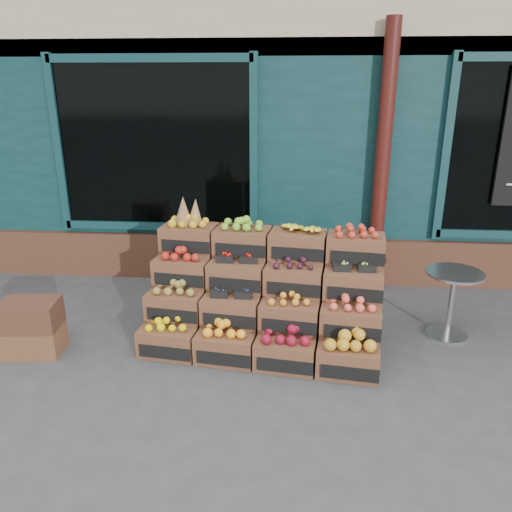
{
  "coord_description": "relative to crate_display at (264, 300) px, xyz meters",
  "views": [
    {
      "loc": [
        0.21,
        -4.05,
        2.53
      ],
      "look_at": [
        -0.2,
        0.7,
        0.85
      ],
      "focal_mm": 35.0,
      "sensor_mm": 36.0,
      "label": 1
    }
  ],
  "objects": [
    {
      "name": "spare_crates",
      "position": [
        -2.23,
        -0.46,
        -0.17
      ],
      "size": [
        0.58,
        0.43,
        0.54
      ],
      "rotation": [
        0.0,
        0.0,
        0.11
      ],
      "color": "brown",
      "rests_on": "ground"
    },
    {
      "name": "crate_display",
      "position": [
        0.0,
        0.0,
        0.0
      ],
      "size": [
        2.38,
        1.37,
        1.42
      ],
      "rotation": [
        0.0,
        0.0,
        -0.12
      ],
      "color": "brown",
      "rests_on": "ground"
    },
    {
      "name": "shopkeeper",
      "position": [
        -1.03,
        2.1,
        0.62
      ],
      "size": [
        0.9,
        0.75,
        2.12
      ],
      "primitive_type": "imported",
      "rotation": [
        0.0,
        0.0,
        2.78
      ],
      "color": "#164E23",
      "rests_on": "ground"
    },
    {
      "name": "shop_facade",
      "position": [
        0.1,
        4.58,
        1.96
      ],
      "size": [
        12.0,
        6.24,
        4.8
      ],
      "color": "#0F3134",
      "rests_on": "ground"
    },
    {
      "name": "bistro_table",
      "position": [
        1.9,
        0.23,
        0.01
      ],
      "size": [
        0.57,
        0.57,
        0.72
      ],
      "rotation": [
        0.0,
        0.0,
        -0.41
      ],
      "color": "#B2B4B9",
      "rests_on": "ground"
    },
    {
      "name": "ground",
      "position": [
        0.1,
        -0.54,
        -0.44
      ],
      "size": [
        60.0,
        60.0,
        0.0
      ],
      "primitive_type": "plane",
      "color": "#3F3F41",
      "rests_on": "ground"
    }
  ]
}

